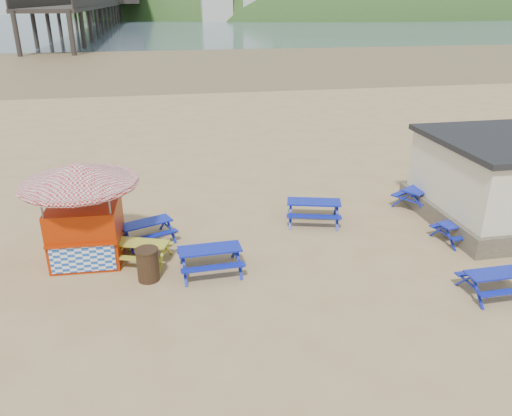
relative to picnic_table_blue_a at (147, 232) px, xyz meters
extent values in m
plane|color=tan|center=(3.36, -1.68, -0.36)|extent=(400.00, 400.00, 0.00)
plane|color=brown|center=(3.36, 53.32, -0.35)|extent=(400.00, 400.00, 0.00)
plane|color=#445561|center=(3.36, 168.32, -0.35)|extent=(400.00, 400.00, 0.00)
cube|color=#0A0597|center=(0.00, 0.00, 0.33)|extent=(1.83, 1.25, 0.05)
cube|color=#0A0597|center=(-0.21, 0.53, 0.07)|extent=(1.67, 0.85, 0.05)
cube|color=#0A0597|center=(0.21, -0.53, 0.07)|extent=(1.67, 0.85, 0.05)
cube|color=#0A0597|center=(6.02, 0.49, 0.43)|extent=(2.08, 1.25, 0.05)
cube|color=#0A0597|center=(6.19, 1.11, 0.13)|extent=(1.95, 0.78, 0.05)
cube|color=#0A0597|center=(5.85, -0.14, 0.13)|extent=(1.95, 0.78, 0.05)
cube|color=#0A0597|center=(10.70, 1.09, 0.47)|extent=(2.15, 1.75, 0.06)
cube|color=#0A0597|center=(10.34, 1.67, 0.15)|extent=(1.88, 1.31, 0.06)
cube|color=#0A0597|center=(11.06, 0.51, 0.15)|extent=(1.88, 1.31, 0.06)
cube|color=#0A0597|center=(1.89, -2.45, 0.40)|extent=(1.90, 0.81, 0.05)
cube|color=#0A0597|center=(1.87, -1.82, 0.11)|extent=(1.88, 0.34, 0.05)
cube|color=#0A0597|center=(1.92, -3.07, 0.11)|extent=(1.88, 0.34, 0.05)
cube|color=#0A0597|center=(9.50, -5.20, 0.31)|extent=(1.65, 0.67, 0.05)
cube|color=#0A0597|center=(9.49, -4.66, 0.05)|extent=(1.64, 0.26, 0.05)
cube|color=#0A0597|center=(9.51, -5.75, 0.05)|extent=(1.64, 0.26, 0.05)
cube|color=#0A0597|center=(10.48, -1.93, 0.29)|extent=(1.68, 0.90, 0.04)
cube|color=#0A0597|center=(10.39, -1.40, 0.04)|extent=(1.61, 0.51, 0.04)
cube|color=#0A0597|center=(10.58, -2.45, 0.04)|extent=(1.61, 0.51, 0.04)
cube|color=#9BAA1B|center=(-0.12, -1.47, 0.30)|extent=(1.75, 1.15, 0.05)
cube|color=#9BAA1B|center=(0.07, -0.96, 0.05)|extent=(1.61, 0.77, 0.05)
cube|color=#9BAA1B|center=(-0.30, -1.98, 0.05)|extent=(1.61, 0.77, 0.05)
cube|color=#A22403|center=(-1.79, -0.87, 0.58)|extent=(2.14, 2.14, 1.87)
cube|color=#A22403|center=(-1.83, -1.94, 0.62)|extent=(2.06, 0.18, 0.07)
cube|color=#194CB2|center=(-1.83, -1.92, 0.16)|extent=(1.87, 0.12, 0.84)
cone|color=silver|center=(-1.79, -0.87, 2.50)|extent=(3.70, 3.70, 0.66)
cylinder|color=silver|center=(-1.79, -0.87, 2.17)|extent=(3.60, 3.60, 0.17)
cylinder|color=#352414|center=(0.06, -2.59, 0.12)|extent=(0.64, 0.64, 0.97)
cylinder|color=#352414|center=(0.06, -2.59, 0.62)|extent=(0.68, 0.68, 0.05)
cube|color=black|center=(-14.64, 173.32, 5.64)|extent=(9.00, 220.00, 0.60)
ellipsoid|color=#2D4C1E|center=(93.36, 228.32, -10.36)|extent=(264.00, 144.00, 108.00)
camera|label=1|loc=(0.75, -15.68, 7.29)|focal=35.00mm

